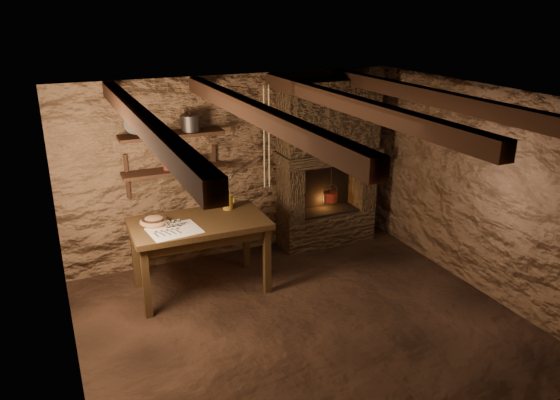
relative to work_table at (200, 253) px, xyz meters
name	(u,v)px	position (x,y,z in m)	size (l,w,h in m)	color
floor	(302,322)	(0.77, -1.14, -0.48)	(4.50, 4.50, 0.00)	black
back_wall	(236,167)	(0.77, 0.86, 0.72)	(4.50, 0.04, 2.40)	#503625
front_wall	(433,318)	(0.77, -3.14, 0.72)	(4.50, 0.04, 2.40)	#503625
left_wall	(64,260)	(-1.48, -1.14, 0.72)	(0.04, 4.00, 2.40)	#503625
right_wall	(477,189)	(3.02, -1.14, 0.72)	(0.04, 4.00, 2.40)	#503625
ceiling	(305,98)	(0.77, -1.14, 1.92)	(4.50, 4.00, 0.04)	black
beam_far_left	(142,122)	(-0.73, -1.14, 1.83)	(0.14, 3.95, 0.16)	black
beam_mid_left	(255,112)	(0.27, -1.14, 1.83)	(0.14, 3.95, 0.16)	black
beam_mid_right	(351,104)	(1.27, -1.14, 1.83)	(0.14, 3.95, 0.16)	black
beam_far_right	(434,97)	(2.27, -1.14, 1.83)	(0.14, 3.95, 0.16)	black
shelf_lower	(174,171)	(-0.08, 0.70, 0.82)	(1.25, 0.30, 0.04)	black
shelf_upper	(172,135)	(-0.08, 0.70, 1.27)	(1.25, 0.30, 0.04)	black
hearth	(328,159)	(2.02, 0.63, 0.75)	(1.43, 0.51, 2.30)	#35271A
work_table	(200,253)	(0.00, 0.00, 0.00)	(1.56, 0.92, 0.88)	black
linen_cloth	(175,231)	(-0.32, -0.18, 0.41)	(0.54, 0.44, 0.01)	silver
pewter_cutlery_row	(175,230)	(-0.32, -0.20, 0.42)	(0.46, 0.18, 0.01)	gray
drinking_glasses	(174,224)	(-0.31, -0.07, 0.45)	(0.18, 0.05, 0.07)	silver
stoneware_jug	(228,195)	(0.43, 0.22, 0.59)	(0.16, 0.16, 0.43)	olive
wooden_bowl	(154,222)	(-0.49, 0.09, 0.45)	(0.32, 0.32, 0.11)	#996842
iron_stockpot	(191,124)	(0.16, 0.70, 1.38)	(0.24, 0.24, 0.18)	#282524
tin_pan	(134,124)	(-0.49, 0.80, 1.42)	(0.24, 0.24, 0.03)	#A1A19C
small_kettle	(195,162)	(0.19, 0.70, 0.91)	(0.18, 0.13, 0.19)	#A1A19C
rusty_tin	(167,166)	(-0.17, 0.70, 0.89)	(0.09, 0.09, 0.09)	#5E1D12
red_pot	(331,196)	(2.06, 0.58, 0.22)	(0.22, 0.22, 0.54)	maroon
hanging_ropes	(267,137)	(0.82, -0.09, 1.32)	(0.08, 0.08, 1.20)	beige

